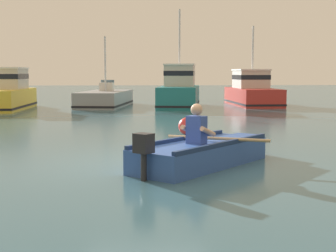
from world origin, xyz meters
TOP-DOWN VIEW (x-y plane):
  - ground_plane at (0.00, 0.00)m, footprint 120.00×120.00m
  - rowboat_with_person at (1.06, -0.39)m, footprint 2.94×3.18m
  - moored_boat_yellow at (-6.37, 14.77)m, footprint 1.60×5.20m
  - moored_boat_grey at (-1.93, 16.59)m, footprint 2.87×5.66m
  - moored_boat_teal at (1.91, 15.76)m, footprint 2.64×5.25m
  - moored_boat_red at (5.97, 17.07)m, footprint 2.25×5.28m
  - mooring_buoy at (1.20, 4.26)m, footprint 0.50×0.50m

SIDE VIEW (x-z plane):
  - ground_plane at x=0.00m, z-range 0.00..0.00m
  - rowboat_with_person at x=1.06m, z-range -0.34..0.85m
  - mooring_buoy at x=1.20m, z-range 0.00..0.50m
  - moored_boat_grey at x=-1.93m, z-range -1.44..2.21m
  - moored_boat_red at x=5.97m, z-range -1.39..2.85m
  - moored_boat_yellow at x=-6.37m, z-range -0.25..1.77m
  - moored_boat_teal at x=1.91m, z-range -1.63..3.30m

